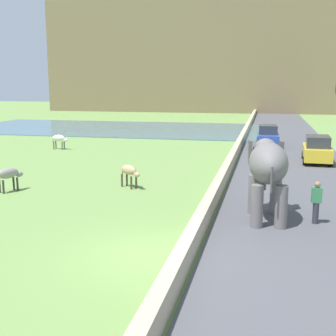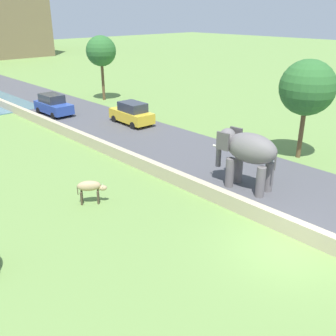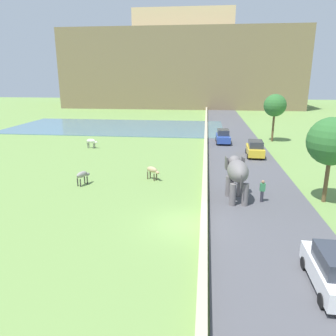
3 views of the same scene
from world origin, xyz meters
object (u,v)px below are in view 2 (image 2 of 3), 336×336
at_px(car_blue, 53,105).
at_px(car_yellow, 132,113).
at_px(elephant, 247,151).
at_px(person_beside_elephant, 269,165).
at_px(cow_tan, 90,187).

relative_size(car_blue, car_yellow, 0.99).
distance_m(elephant, car_yellow, 13.78).
bearing_deg(car_blue, elephant, -90.06).
relative_size(person_beside_elephant, car_yellow, 0.40).
height_order(car_blue, cow_tan, car_blue).
relative_size(person_beside_elephant, cow_tan, 1.23).
bearing_deg(cow_tan, person_beside_elephant, -26.56).
relative_size(car_yellow, cow_tan, 3.08).
bearing_deg(person_beside_elephant, elephant, 172.59).
bearing_deg(car_yellow, car_blue, 114.20).
xyz_separation_m(car_yellow, cow_tan, (-9.81, -9.39, -0.06)).
height_order(elephant, car_yellow, elephant).
relative_size(elephant, car_blue, 0.88).
distance_m(person_beside_elephant, car_yellow, 13.66).
distance_m(elephant, cow_tan, 7.83).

